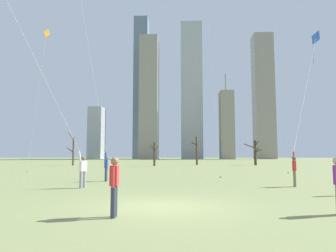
{
  "coord_description": "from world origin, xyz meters",
  "views": [
    {
      "loc": [
        0.67,
        -10.29,
        1.67
      ],
      "look_at": [
        0.0,
        6.0,
        3.21
      ],
      "focal_mm": 33.14,
      "sensor_mm": 36.0,
      "label": 1
    }
  ],
  "objects": [
    {
      "name": "bare_tree_right_of_center",
      "position": [
        -3.5,
        38.62,
        2.03
      ],
      "size": [
        1.63,
        2.69,
        3.66
      ],
      "color": "#4C3828",
      "rests_on": "ground"
    },
    {
      "name": "skyline_mid_tower_left",
      "position": [
        -18.52,
        137.61,
        34.55
      ],
      "size": [
        6.68,
        8.36,
        69.11
      ],
      "color": "slate",
      "rests_on": "ground"
    },
    {
      "name": "bare_tree_center",
      "position": [
        -17.22,
        40.57,
        2.5
      ],
      "size": [
        1.52,
        1.79,
        5.28
      ],
      "color": "brown",
      "rests_on": "ground"
    },
    {
      "name": "kite_flyer_foreground_left_blue",
      "position": [
        8.39,
        9.64,
        3.76
      ],
      "size": [
        7.76,
        13.25,
        13.68
      ],
      "color": "#726656",
      "rests_on": "ground"
    },
    {
      "name": "kite_flyer_midfield_left_white",
      "position": [
        -5.31,
        4.5,
        3.5
      ],
      "size": [
        6.88,
        7.25,
        18.2
      ],
      "color": "gray",
      "rests_on": "ground"
    },
    {
      "name": "bare_tree_leftmost",
      "position": [
        3.45,
        43.96,
        2.56
      ],
      "size": [
        1.47,
        1.32,
        4.91
      ],
      "color": "#4C3828",
      "rests_on": "ground"
    },
    {
      "name": "skyline_squat_block",
      "position": [
        -36.5,
        124.67,
        11.35
      ],
      "size": [
        6.02,
        8.33,
        22.69
      ],
      "color": "#9EA3AD",
      "rests_on": "ground"
    },
    {
      "name": "skyline_wide_slab",
      "position": [
        -12.42,
        117.77,
        25.54
      ],
      "size": [
        7.43,
        11.76,
        51.08
      ],
      "color": "gray",
      "rests_on": "ground"
    },
    {
      "name": "skyline_short_annex",
      "position": [
        19.71,
        118.09,
        14.12
      ],
      "size": [
        5.47,
        7.86,
        35.62
      ],
      "color": "gray",
      "rests_on": "ground"
    },
    {
      "name": "bystander_far_off_by_trees",
      "position": [
        -1.15,
        -1.81,
        0.9
      ],
      "size": [
        0.22,
        0.51,
        1.62
      ],
      "color": "#33384C",
      "rests_on": "ground"
    },
    {
      "name": "kite_flyer_midfield_right_teal",
      "position": [
        -4.38,
        7.6,
        5.11
      ],
      "size": [
        1.46,
        9.37,
        18.45
      ],
      "color": "#33384C",
      "rests_on": "ground"
    },
    {
      "name": "ground_plane",
      "position": [
        0.0,
        0.0,
        0.0
      ],
      "size": [
        400.0,
        400.0,
        0.0
      ],
      "primitive_type": "plane",
      "color": "#848E56"
    },
    {
      "name": "bare_tree_rightmost",
      "position": [
        13.14,
        42.34,
        2.3
      ],
      "size": [
        2.97,
        1.93,
        4.15
      ],
      "color": "#423326",
      "rests_on": "ground"
    },
    {
      "name": "skyline_slender_spire",
      "position": [
        5.57,
        125.06,
        30.52
      ],
      "size": [
        9.4,
        5.72,
        61.05
      ],
      "color": "#9EA3AD",
      "rests_on": "ground"
    },
    {
      "name": "distant_kite_drifting_left_orange",
      "position": [
        -15.06,
        24.11,
        14.65
      ],
      "size": [
        0.3,
        4.06,
        16.54
      ],
      "color": "orange",
      "rests_on": "ground"
    },
    {
      "name": "skyline_tall_tower",
      "position": [
        38.27,
        130.03,
        28.45
      ],
      "size": [
        8.65,
        7.95,
        56.91
      ],
      "color": "gray",
      "rests_on": "ground"
    }
  ]
}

